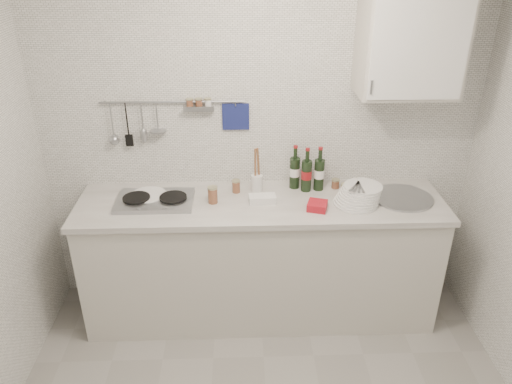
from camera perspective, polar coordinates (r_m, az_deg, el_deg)
The scene contains 14 objects.
back_wall at distance 3.45m, azimuth 0.39°, elevation 6.19°, with size 3.00×0.02×2.50m, color silver.
counter at distance 3.57m, azimuth 0.65°, elevation -7.89°, with size 2.44×0.64×0.96m.
wall_rail at distance 3.39m, azimuth -9.82°, elevation 8.55°, with size 0.98×0.09×0.34m.
wall_cabinet at distance 3.25m, azimuth 17.34°, elevation 16.55°, with size 0.60×0.38×0.70m.
plate_stack_hob at distance 3.40m, azimuth -12.27°, elevation -0.52°, with size 0.25×0.25×0.03m.
plate_stack_sink at distance 3.33m, azimuth 11.70°, elevation -0.35°, with size 0.32×0.30×0.13m.
wine_bottles at distance 3.42m, azimuth 5.84°, elevation 2.68°, with size 0.24×0.12×0.31m.
butter_dish at distance 3.28m, azimuth 0.73°, elevation -0.82°, with size 0.18×0.09×0.05m, color white.
strawberry_punnet at distance 3.23m, azimuth 7.02°, elevation -1.57°, with size 0.12×0.12×0.05m, color red.
utensil_crock at distance 3.41m, azimuth 0.09°, elevation 1.28°, with size 0.08×0.08×0.32m.
jar_a at distance 3.41m, azimuth -2.29°, elevation 0.68°, with size 0.06×0.06×0.09m.
jar_b at distance 3.51m, azimuth 9.07°, elevation 0.97°, with size 0.06×0.06×0.07m.
jar_c at distance 3.44m, azimuth 10.17°, elevation 0.35°, with size 0.06×0.06×0.07m.
jar_d at distance 3.28m, azimuth -4.97°, elevation -0.32°, with size 0.07×0.07×0.11m.
Camera 1 is at (-0.13, -1.82, 2.49)m, focal length 35.00 mm.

